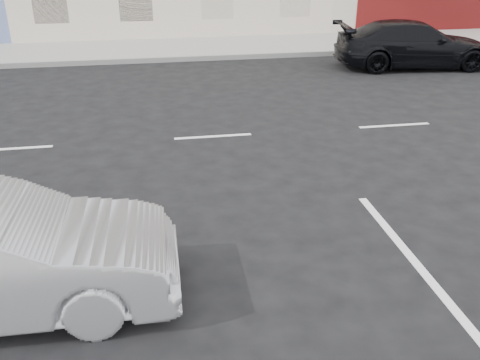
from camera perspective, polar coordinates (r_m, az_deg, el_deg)
name	(u,v)px	position (r m, az deg, el deg)	size (l,w,h in m)	color
ground	(306,131)	(11.51, 7.06, 5.22)	(120.00, 120.00, 0.00)	black
sidewalk_far	(94,51)	(19.50, -15.28, 13.09)	(80.00, 3.40, 0.15)	gray
curb_far	(90,62)	(17.84, -15.67, 11.98)	(80.00, 0.12, 0.16)	gray
car_far	(414,44)	(17.68, 18.04, 13.61)	(1.94, 4.78, 1.39)	black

